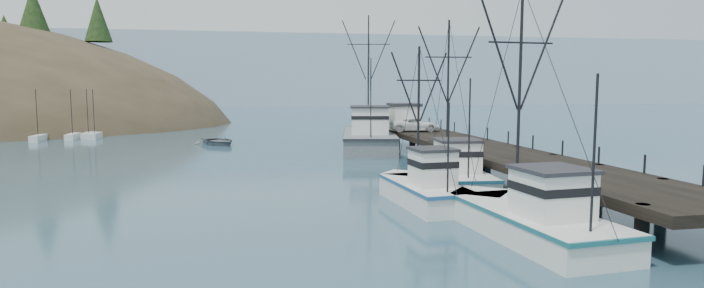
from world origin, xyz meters
The scene contains 12 objects.
ground centered at (0.00, 0.00, 0.00)m, with size 400.00×400.00×0.00m, color #2A4A5D.
pier centered at (14.00, 16.00, 1.69)m, with size 6.00×44.00×2.00m.
distant_ridge centered at (10.00, 170.00, 0.00)m, with size 360.00×40.00×26.00m, color #9EB2C6.
distant_ridge_far centered at (-40.00, 185.00, 0.00)m, with size 180.00×25.00×18.00m, color silver.
moored_sailboats centered at (-31.34, 53.37, 0.33)m, with size 20.35×15.81×6.35m.
trawler_near centered at (8.30, -0.87, 0.82)m, with size 4.40×11.16×11.29m.
trawler_mid centered at (5.92, 6.53, 0.82)m, with size 3.57×8.94×9.16m.
trawler_far centered at (9.34, 11.11, 0.82)m, with size 4.51×11.02×11.26m.
work_vessel centered at (8.89, 33.16, 1.23)m, with size 8.02×17.57×14.36m.
pier_shed centered at (12.50, 32.43, 3.42)m, with size 3.00×3.20×2.80m.
pickup_truck centered at (13.13, 30.62, 2.69)m, with size 2.28×4.95×1.38m, color white.
motorboat centered at (-6.80, 40.59, 0.00)m, with size 4.13×5.78×1.20m, color slate.
Camera 1 is at (-3.90, -22.50, 6.62)m, focal length 28.00 mm.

